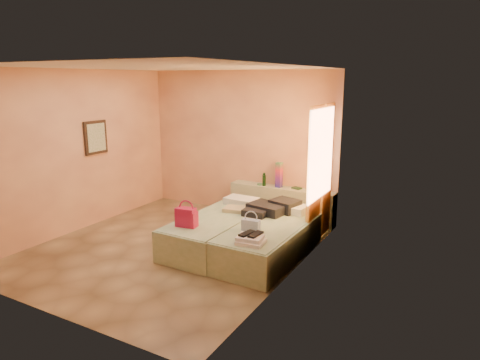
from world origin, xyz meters
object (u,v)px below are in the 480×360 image
object	(u,v)px
headboard_ledge	(282,204)
flower_vase	(325,186)
green_book	(297,188)
blue_handbag	(251,225)
magenta_handbag	(187,217)
bed_left	(217,232)
towel_stack	(251,240)
bed_right	(269,242)
water_bottle	(264,180)

from	to	relation	value
headboard_ledge	flower_vase	xyz separation A→B (m)	(0.80, 0.07, 0.44)
green_book	blue_handbag	world-z (taller)	green_book
headboard_ledge	magenta_handbag	world-z (taller)	magenta_handbag
bed_left	towel_stack	bearing A→B (deg)	-35.92
headboard_ledge	towel_stack	xyz separation A→B (m)	(0.61, -2.44, 0.23)
bed_left	magenta_handbag	size ratio (longest dim) A/B	6.51
blue_handbag	towel_stack	world-z (taller)	blue_handbag
green_book	flower_vase	distance (m)	0.52
bed_right	magenta_handbag	distance (m)	1.28
flower_vase	bed_right	bearing A→B (deg)	-98.73
magenta_handbag	blue_handbag	xyz separation A→B (m)	(0.92, 0.29, -0.06)
bed_left	bed_right	size ratio (longest dim) A/B	1.00
green_book	flower_vase	size ratio (longest dim) A/B	0.71
magenta_handbag	towel_stack	world-z (taller)	magenta_handbag
bed_left	green_book	world-z (taller)	green_book
bed_left	water_bottle	size ratio (longest dim) A/B	8.43
towel_stack	green_book	bearing A→B (deg)	97.47
flower_vase	magenta_handbag	xyz separation A→B (m)	(-1.34, -2.36, -0.12)
flower_vase	towel_stack	distance (m)	2.53
magenta_handbag	towel_stack	distance (m)	1.16
water_bottle	flower_vase	size ratio (longest dim) A/B	1.02
bed_right	towel_stack	distance (m)	0.81
towel_stack	headboard_ledge	bearing A→B (deg)	103.99
headboard_ledge	bed_left	world-z (taller)	headboard_ledge
headboard_ledge	bed_right	bearing A→B (deg)	-72.84
water_bottle	green_book	world-z (taller)	water_bottle
bed_left	headboard_ledge	bearing A→B (deg)	78.76
headboard_ledge	bed_left	bearing A→B (deg)	-102.44
headboard_ledge	water_bottle	world-z (taller)	water_bottle
water_bottle	towel_stack	world-z (taller)	water_bottle
bed_left	towel_stack	distance (m)	1.27
headboard_ledge	bed_right	xyz separation A→B (m)	(0.52, -1.70, -0.08)
bed_left	blue_handbag	size ratio (longest dim) A/B	7.68
bed_right	flower_vase	xyz separation A→B (m)	(0.27, 1.77, 0.52)
green_book	magenta_handbag	size ratio (longest dim) A/B	0.54
flower_vase	headboard_ledge	bearing A→B (deg)	-174.99
water_bottle	magenta_handbag	world-z (taller)	water_bottle
flower_vase	towel_stack	size ratio (longest dim) A/B	0.66
green_book	towel_stack	size ratio (longest dim) A/B	0.47
bed_left	flower_vase	xyz separation A→B (m)	(1.17, 1.77, 0.52)
bed_left	blue_handbag	xyz separation A→B (m)	(0.76, -0.30, 0.33)
headboard_ledge	flower_vase	world-z (taller)	flower_vase
headboard_ledge	flower_vase	distance (m)	0.91
bed_left	blue_handbag	distance (m)	0.88
headboard_ledge	bed_left	distance (m)	1.74
blue_handbag	bed_left	bearing A→B (deg)	153.77
blue_handbag	headboard_ledge	bearing A→B (deg)	96.34
green_book	water_bottle	bearing A→B (deg)	-156.78
towel_stack	flower_vase	bearing A→B (deg)	85.73
blue_handbag	bed_right	bearing A→B (deg)	60.19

